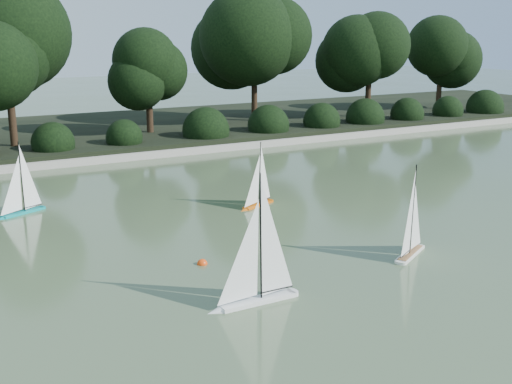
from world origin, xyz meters
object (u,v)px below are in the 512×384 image
(sailboat_teal, at_px, (18,203))
(race_buoy, at_px, (202,264))
(sailboat_orange, at_px, (256,196))
(sailboat_white_a, at_px, (251,283))
(sailboat_white_b, at_px, (413,239))

(sailboat_teal, height_order, race_buoy, sailboat_teal)
(sailboat_teal, distance_m, race_buoy, 4.44)
(sailboat_orange, bearing_deg, sailboat_white_a, -119.79)
(sailboat_white_a, xyz_separation_m, sailboat_teal, (-1.84, 5.59, -0.05))
(race_buoy, bearing_deg, sailboat_orange, 46.98)
(sailboat_white_a, xyz_separation_m, sailboat_white_b, (3.03, 0.43, -0.04))
(sailboat_white_b, distance_m, sailboat_orange, 3.60)
(sailboat_white_a, xyz_separation_m, race_buoy, (0.05, 1.57, -0.28))
(sailboat_white_b, bearing_deg, sailboat_white_a, -171.99)
(sailboat_white_a, distance_m, sailboat_orange, 4.54)
(sailboat_orange, height_order, sailboat_teal, sailboat_teal)
(sailboat_white_a, height_order, sailboat_white_b, sailboat_white_a)
(sailboat_orange, xyz_separation_m, race_buoy, (-2.21, -2.37, -0.21))
(sailboat_white_b, bearing_deg, sailboat_teal, 133.29)
(race_buoy, bearing_deg, sailboat_teal, 115.11)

